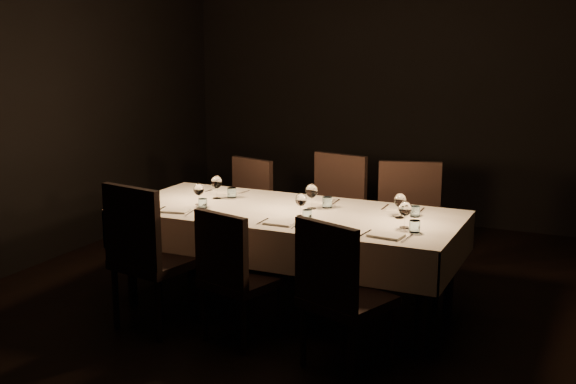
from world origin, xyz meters
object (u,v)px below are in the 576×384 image
at_px(chair_near_right, 339,289).
at_px(chair_far_center, 332,211).
at_px(chair_far_left, 244,207).
at_px(chair_near_left, 147,251).
at_px(chair_far_right, 409,223).
at_px(chair_near_center, 233,271).
at_px(dining_table, 288,220).

relative_size(chair_near_right, chair_far_center, 0.93).
xyz_separation_m(chair_near_right, chair_far_center, (-0.70, 1.69, 0.03)).
height_order(chair_far_left, chair_far_center, chair_far_center).
bearing_deg(chair_far_center, chair_near_left, -103.89).
bearing_deg(chair_far_right, chair_far_center, 152.97).
relative_size(chair_near_left, chair_far_left, 1.10).
bearing_deg(chair_near_center, dining_table, -79.80).
bearing_deg(dining_table, chair_near_center, -95.22).
bearing_deg(chair_near_right, chair_far_center, -47.19).
xyz_separation_m(chair_near_left, chair_near_right, (1.43, -0.07, -0.04)).
height_order(dining_table, chair_near_center, chair_near_center).
xyz_separation_m(chair_far_center, chair_far_right, (0.70, -0.12, 0.00)).
relative_size(chair_far_left, chair_far_right, 0.91).
xyz_separation_m(chair_near_center, chair_far_right, (0.78, 1.47, 0.06)).
distance_m(chair_near_center, chair_far_right, 1.66).
bearing_deg(dining_table, chair_near_left, -133.06).
xyz_separation_m(dining_table, chair_far_left, (-0.81, 0.82, -0.16)).
bearing_deg(chair_far_right, chair_far_left, 159.50).
height_order(dining_table, chair_far_center, chair_far_center).
relative_size(chair_near_right, chair_far_left, 1.02).
height_order(chair_near_left, chair_near_right, chair_near_left).
xyz_separation_m(chair_near_center, chair_near_right, (0.78, -0.11, 0.02)).
bearing_deg(chair_near_left, chair_far_right, -122.80).
height_order(dining_table, chair_far_left, chair_far_left).
bearing_deg(chair_far_right, chair_near_left, -150.93).
xyz_separation_m(dining_table, chair_near_right, (0.72, -0.83, -0.16)).
bearing_deg(chair_near_right, chair_far_left, -26.98).
bearing_deg(chair_near_right, chair_near_left, 17.69).
bearing_deg(chair_far_center, chair_far_right, 0.72).
height_order(dining_table, chair_near_right, chair_near_right).
bearing_deg(chair_far_center, chair_far_left, -167.15).
xyz_separation_m(chair_far_left, chair_far_right, (1.53, -0.08, 0.04)).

